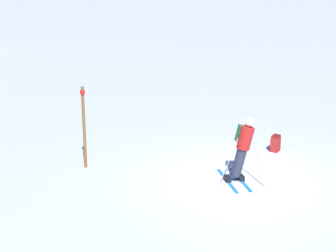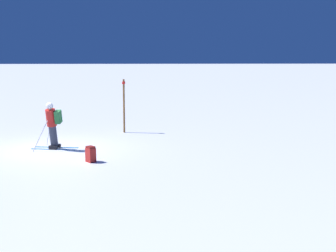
# 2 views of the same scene
# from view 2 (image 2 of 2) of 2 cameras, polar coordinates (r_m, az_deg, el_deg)

# --- Properties ---
(ground_plane) EXTENTS (300.00, 300.00, 0.00)m
(ground_plane) POSITION_cam_2_polar(r_m,az_deg,el_deg) (16.95, -13.72, -2.79)
(ground_plane) COLOR white
(skier) EXTENTS (1.27, 1.65, 1.72)m
(skier) POSITION_cam_2_polar(r_m,az_deg,el_deg) (16.75, -13.89, 0.31)
(skier) COLOR #1E7AC6
(skier) RESTS_ON ground
(spare_backpack) EXTENTS (0.37, 0.36, 0.50)m
(spare_backpack) POSITION_cam_2_polar(r_m,az_deg,el_deg) (14.72, -9.41, -3.42)
(spare_backpack) COLOR #AD231E
(spare_backpack) RESTS_ON ground
(trail_marker) EXTENTS (0.13, 0.13, 2.28)m
(trail_marker) POSITION_cam_2_polar(r_m,az_deg,el_deg) (19.96, -5.40, 2.72)
(trail_marker) COLOR brown
(trail_marker) RESTS_ON ground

